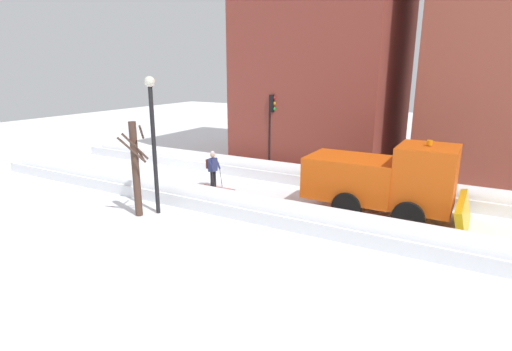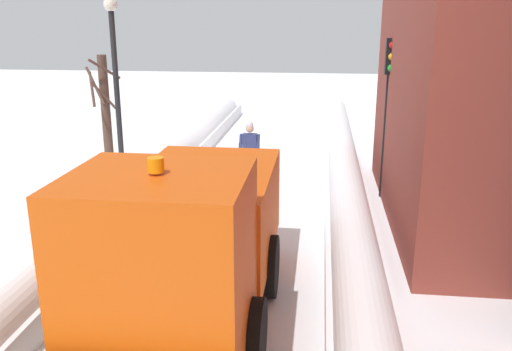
{
  "view_description": "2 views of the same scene",
  "coord_description": "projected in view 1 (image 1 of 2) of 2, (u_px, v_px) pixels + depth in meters",
  "views": [
    {
      "loc": [
        15.15,
        14.52,
        5.57
      ],
      "look_at": [
        0.8,
        6.28,
        1.13
      ],
      "focal_mm": 28.2,
      "sensor_mm": 36.0,
      "label": 1
    },
    {
      "loc": [
        -1.93,
        18.87,
        4.7
      ],
      "look_at": [
        -0.53,
        7.36,
        1.3
      ],
      "focal_mm": 37.64,
      "sensor_mm": 36.0,
      "label": 2
    }
  ],
  "objects": [
    {
      "name": "plow_truck",
      "position": [
        386.0,
        180.0,
        15.2
      ],
      "size": [
        3.2,
        5.98,
        3.12
      ],
      "color": "#DB510F",
      "rests_on": "ground"
    },
    {
      "name": "traffic_light_pole",
      "position": [
        272.0,
        119.0,
        21.16
      ],
      "size": [
        0.28,
        0.42,
        4.23
      ],
      "color": "black",
      "rests_on": "ground"
    },
    {
      "name": "skier",
      "position": [
        213.0,
        167.0,
        19.06
      ],
      "size": [
        0.62,
        1.8,
        1.81
      ],
      "color": "black",
      "rests_on": "ground"
    },
    {
      "name": "snowbank_right",
      "position": [
        322.0,
        221.0,
        13.98
      ],
      "size": [
        1.1,
        36.0,
        0.95
      ],
      "color": "white",
      "rests_on": "ground"
    },
    {
      "name": "snowbank_left",
      "position": [
        364.0,
        184.0,
        18.43
      ],
      "size": [
        1.1,
        36.0,
        0.96
      ],
      "color": "white",
      "rests_on": "ground"
    },
    {
      "name": "bare_tree_near",
      "position": [
        136.0,
        168.0,
        15.19
      ],
      "size": [
        1.13,
        0.94,
        3.66
      ],
      "color": "#4F372D",
      "rests_on": "ground"
    },
    {
      "name": "street_lamp",
      "position": [
        153.0,
        129.0,
        15.1
      ],
      "size": [
        0.4,
        0.4,
        5.28
      ],
      "color": "black",
      "rests_on": "ground"
    },
    {
      "name": "ground_plane",
      "position": [
        345.0,
        210.0,
        16.31
      ],
      "size": [
        80.0,
        80.0,
        0.0
      ],
      "primitive_type": "plane",
      "color": "white"
    }
  ]
}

